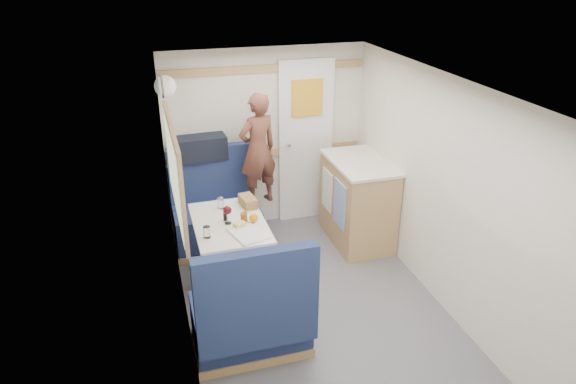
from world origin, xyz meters
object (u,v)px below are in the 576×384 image
object	(u,v)px
pepper_grinder	(225,216)
bread_loaf	(248,201)
dinette_table	(230,237)
duffel_bag	(201,148)
wine_glass	(227,211)
tumbler_left	(207,232)
beer_glass	(244,218)
tumbler_mid	(221,203)
galley_counter	(357,201)
bench_far	(217,219)
tray	(248,233)
cheese_block	(240,224)
bench_near	(252,322)
person	(258,150)
dome_light	(165,86)
orange_fruit	(254,218)

from	to	relation	value
pepper_grinder	bread_loaf	size ratio (longest dim) A/B	0.40
dinette_table	duffel_bag	distance (m)	1.21
wine_glass	tumbler_left	size ratio (longest dim) A/B	1.68
beer_glass	bread_loaf	size ratio (longest dim) A/B	0.42
tumbler_left	tumbler_mid	world-z (taller)	same
galley_counter	bench_far	bearing A→B (deg)	167.90
dinette_table	beer_glass	world-z (taller)	beer_glass
bench_far	wine_glass	world-z (taller)	bench_far
tray	tumbler_left	world-z (taller)	tumbler_left
bench_far	cheese_block	size ratio (longest dim) A/B	10.88
wine_glass	bench_far	bearing A→B (deg)	88.97
pepper_grinder	duffel_bag	bearing A→B (deg)	92.59
dinette_table	bread_loaf	size ratio (longest dim) A/B	4.15
bench_near	galley_counter	xyz separation A→B (m)	(1.47, 1.41, 0.17)
person	bench_far	bearing A→B (deg)	-19.83
dome_light	orange_fruit	xyz separation A→B (m)	(0.59, -0.94, -0.97)
dome_light	wine_glass	distance (m)	1.32
duffel_bag	tumbler_left	world-z (taller)	duffel_bag
tumbler_mid	beer_glass	world-z (taller)	tumbler_mid
galley_counter	bench_near	bearing A→B (deg)	-136.06
person	cheese_block	bearing A→B (deg)	49.17
orange_fruit	beer_glass	size ratio (longest dim) A/B	0.82
duffel_bag	orange_fruit	distance (m)	1.27
tumbler_left	tray	bearing A→B (deg)	-7.50
bench_far	pepper_grinder	xyz separation A→B (m)	(-0.03, -0.83, 0.46)
dinette_table	galley_counter	world-z (taller)	galley_counter
person	bread_loaf	size ratio (longest dim) A/B	5.32
bench_far	bench_near	world-z (taller)	same
wine_glass	galley_counter	bearing A→B (deg)	21.26
dinette_table	cheese_block	distance (m)	0.24
dinette_table	cheese_block	bearing A→B (deg)	-63.78
galley_counter	bread_loaf	xyz separation A→B (m)	(-1.24, -0.29, 0.30)
person	tumbler_mid	distance (m)	0.80
galley_counter	duffel_bag	world-z (taller)	duffel_bag
cheese_block	beer_glass	size ratio (longest dim) A/B	1.04
wine_glass	pepper_grinder	bearing A→B (deg)	101.24
bench_far	dome_light	world-z (taller)	dome_light
beer_glass	wine_glass	bearing A→B (deg)	170.22
dinette_table	bread_loaf	bearing A→B (deg)	49.38
wine_glass	duffel_bag	bearing A→B (deg)	93.08
tumbler_left	tumbler_mid	size ratio (longest dim) A/B	0.99
dome_light	person	xyz separation A→B (m)	(0.86, 0.01, -0.71)
dome_light	tumbler_mid	world-z (taller)	dome_light
galley_counter	orange_fruit	bearing A→B (deg)	-153.11
cheese_block	pepper_grinder	xyz separation A→B (m)	(-0.10, 0.17, 0.01)
beer_glass	pepper_grinder	world-z (taller)	beer_glass
orange_fruit	tumbler_mid	xyz separation A→B (m)	(-0.22, 0.38, -0.01)
galley_counter	pepper_grinder	bearing A→B (deg)	-161.06
tumbler_left	pepper_grinder	size ratio (longest dim) A/B	1.12
tray	orange_fruit	world-z (taller)	orange_fruit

